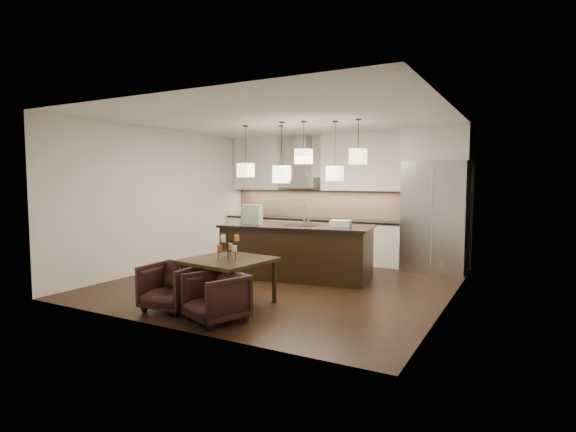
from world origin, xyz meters
The scene contains 37 objects.
floor centered at (0.00, 0.00, -0.01)m, with size 5.50×5.50×0.02m, color black.
ceiling centered at (0.00, 0.00, 2.81)m, with size 5.50×5.50×0.02m, color white.
wall_back centered at (0.00, 2.76, 1.40)m, with size 5.50×0.02×2.80m, color silver.
wall_front centered at (0.00, -2.76, 1.40)m, with size 5.50×0.02×2.80m, color silver.
wall_left centered at (-2.76, 0.00, 1.40)m, with size 0.02×5.50×2.80m, color silver.
wall_right centered at (2.76, 0.00, 1.40)m, with size 0.02×5.50×2.80m, color silver.
refrigerator centered at (2.10, 2.38, 1.07)m, with size 1.20×0.72×2.15m, color #B7B7BA.
fridge_panel centered at (2.10, 2.38, 2.47)m, with size 1.26×0.72×0.65m, color silver.
lower_cabinets centered at (-0.62, 2.43, 0.44)m, with size 4.21×0.62×0.88m, color silver.
countertop centered at (-0.62, 2.43, 0.90)m, with size 4.21×0.66×0.04m, color black.
backsplash centered at (-0.62, 2.73, 1.24)m, with size 4.21×0.02×0.63m, color #C8A98A.
upper_cab_left centered at (-2.10, 2.57, 2.17)m, with size 1.25×0.35×1.25m, color silver.
upper_cab_right centered at (0.55, 2.57, 2.17)m, with size 1.86×0.35×1.25m, color silver.
hood_canopy centered at (-0.93, 2.48, 1.72)m, with size 0.90×0.52×0.24m, color #B7B7BA.
hood_chimney centered at (-0.93, 2.59, 2.32)m, with size 0.30×0.28×0.96m, color #B7B7BA.
fruit_bowl centered at (-2.03, 2.38, 0.95)m, with size 0.26×0.26×0.06m, color silver.
island_body centered at (0.02, 0.51, 0.46)m, with size 2.62×1.05×0.92m, color black.
island_top centered at (0.02, 0.51, 0.94)m, with size 2.70×1.13×0.04m, color black.
faucet centered at (0.10, 0.63, 1.16)m, with size 0.10×0.25×0.40m, color silver, non-canonical shape.
tote_bag centered at (-0.84, 0.33, 1.14)m, with size 0.36×0.19×0.36m, color #216432.
food_container centered at (0.79, 0.71, 1.02)m, with size 0.36×0.25×0.10m, color silver.
dining_table centered at (-0.02, -1.55, 0.33)m, with size 1.10×1.10×0.66m, color black, non-canonical shape.
candelabra centered at (-0.02, -1.55, 0.85)m, with size 0.32×0.32×0.39m, color black, non-canonical shape.
candle_a centered at (0.10, -1.57, 0.82)m, with size 0.07×0.07×0.09m, color beige.
candle_b centered at (-0.07, -1.44, 0.82)m, with size 0.07×0.07×0.09m, color #C17337.
candle_c centered at (-0.09, -1.65, 0.82)m, with size 0.07×0.07×0.09m, color brown.
candle_d centered at (0.09, -1.48, 0.96)m, with size 0.07×0.07×0.09m, color #C17337.
candle_e centered at (-0.13, -1.52, 0.96)m, with size 0.07×0.07×0.09m, color brown.
candle_f centered at (-0.02, -1.67, 0.96)m, with size 0.07×0.07×0.09m, color beige.
armchair_left centered at (-0.53, -2.15, 0.32)m, with size 0.69×0.71×0.64m, color black.
armchair_right centered at (0.31, -2.26, 0.31)m, with size 0.66×0.68×0.62m, color black.
pendant_a centered at (-1.02, 0.40, 1.97)m, with size 0.24×0.24×0.26m, color beige.
pendant_b centered at (-0.43, 0.72, 1.85)m, with size 0.24×0.24×0.26m, color beige.
pendant_c centered at (0.23, 0.36, 2.19)m, with size 0.24×0.24×0.26m, color beige.
pendant_d centered at (0.72, 0.59, 1.89)m, with size 0.24×0.24×0.26m, color beige.
pendant_e centered at (1.16, 0.54, 2.17)m, with size 0.24×0.24×0.26m, color beige.
pendant_f centered at (-0.15, 0.24, 1.90)m, with size 0.24×0.24×0.26m, color beige.
Camera 1 is at (3.77, -6.70, 1.78)m, focal length 28.00 mm.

